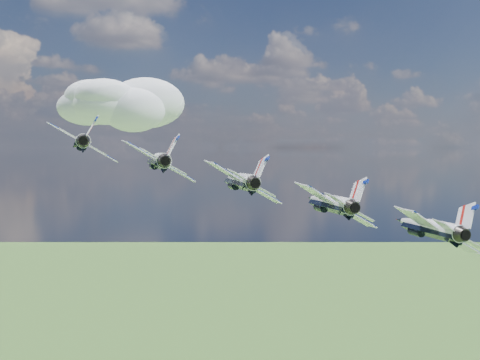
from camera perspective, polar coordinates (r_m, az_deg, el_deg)
name	(u,v)px	position (r m, az deg, el deg)	size (l,w,h in m)	color
cloud_far	(113,106)	(316.75, -11.92, 6.84)	(62.56, 49.15, 24.58)	white
jet_0	(84,141)	(92.02, -14.61, 3.57)	(10.80, 15.99, 4.78)	silver
jet_1	(158,160)	(86.04, -7.74, 1.91)	(10.80, 15.99, 4.78)	white
jet_2	(240,180)	(81.55, 0.00, 0.00)	(10.80, 15.99, 4.78)	white
jet_3	(329,202)	(78.79, 8.46, -2.09)	(10.80, 15.99, 4.78)	white
jet_4	(427,226)	(77.96, 17.33, -4.22)	(10.80, 15.99, 4.78)	silver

